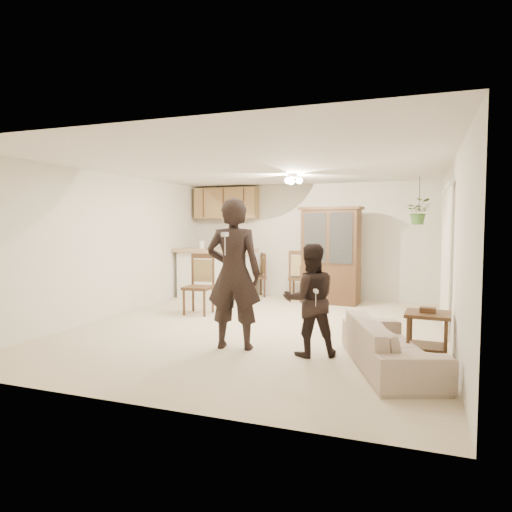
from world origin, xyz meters
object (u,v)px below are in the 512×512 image
(child, at_px, (310,301))
(chair_hutch_left, at_px, (255,284))
(side_table, at_px, (427,335))
(chair_hutch_right, at_px, (301,287))
(china_hutch, at_px, (331,256))
(chair_bar, at_px, (199,297))
(adult, at_px, (234,280))
(sofa, at_px, (390,336))

(child, bearing_deg, chair_hutch_left, -86.18)
(side_table, distance_m, chair_hutch_left, 5.20)
(chair_hutch_right, bearing_deg, china_hutch, 168.73)
(chair_hutch_left, bearing_deg, china_hutch, 47.97)
(chair_bar, bearing_deg, chair_hutch_right, 51.98)
(adult, distance_m, child, 1.03)
(sofa, relative_size, chair_bar, 1.74)
(sofa, height_order, chair_hutch_right, chair_hutch_right)
(china_hutch, bearing_deg, chair_bar, -130.16)
(china_hutch, bearing_deg, chair_hutch_left, 176.07)
(side_table, bearing_deg, chair_hutch_right, 124.90)
(chair_bar, bearing_deg, sofa, -34.07)
(adult, relative_size, chair_hutch_left, 1.85)
(chair_hutch_left, bearing_deg, chair_bar, -38.77)
(china_hutch, xyz_separation_m, side_table, (1.83, -3.46, -0.68))
(china_hutch, height_order, chair_bar, china_hutch)
(chair_hutch_left, relative_size, chair_hutch_right, 0.90)
(adult, bearing_deg, chair_bar, -61.55)
(child, height_order, chair_hutch_left, child)
(side_table, bearing_deg, sofa, -127.30)
(adult, xyz_separation_m, chair_hutch_left, (-1.22, 4.13, -0.63))
(chair_bar, height_order, chair_hutch_right, chair_bar)
(chair_hutch_right, bearing_deg, chair_hutch_left, -16.98)
(sofa, bearing_deg, adult, 65.14)
(adult, xyz_separation_m, side_table, (2.37, 0.36, -0.61))
(child, distance_m, side_table, 1.45)
(child, bearing_deg, china_hutch, -107.55)
(side_table, bearing_deg, child, -166.04)
(child, relative_size, chair_hutch_right, 1.26)
(sofa, xyz_separation_m, child, (-0.96, 0.18, 0.31))
(child, bearing_deg, adult, -23.53)
(child, relative_size, chair_hutch_left, 1.39)
(sofa, height_order, adult, adult)
(adult, height_order, china_hutch, china_hutch)
(child, height_order, chair_bar, child)
(child, distance_m, chair_bar, 3.13)
(chair_bar, xyz_separation_m, chair_hutch_right, (1.38, 2.01, -0.00))
(sofa, distance_m, chair_bar, 4.01)
(chair_hutch_left, bearing_deg, sofa, 4.55)
(side_table, xyz_separation_m, chair_bar, (-3.85, 1.53, 0.01))
(sofa, distance_m, chair_hutch_right, 4.55)
(china_hutch, height_order, chair_hutch_left, china_hutch)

